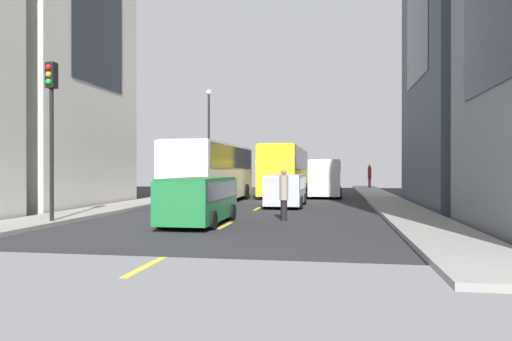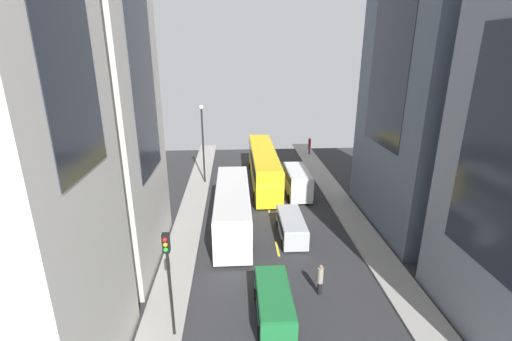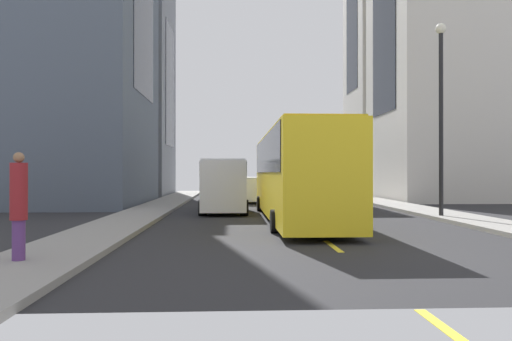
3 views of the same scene
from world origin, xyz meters
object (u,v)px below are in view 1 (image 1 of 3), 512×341
pedestrian_crossing_mid (370,175)px  car_silver_1 (286,188)px  city_bus_white (213,168)px  pedestrian_walking_far (284,193)px  traffic_light_near_corner (51,110)px  streetcar_yellow (287,167)px  delivery_van_white (325,175)px  car_green_0 (199,197)px

pedestrian_crossing_mid → car_silver_1: bearing=133.8°
city_bus_white → car_silver_1: (4.39, -1.70, -1.02)m
pedestrian_walking_far → traffic_light_near_corner: 8.89m
city_bus_white → pedestrian_walking_far: 9.83m
city_bus_white → streetcar_yellow: streetcar_yellow is taller
pedestrian_walking_far → traffic_light_near_corner: traffic_light_near_corner is taller
delivery_van_white → car_green_0: delivery_van_white is taller
streetcar_yellow → pedestrian_walking_far: size_ratio=7.47×
streetcar_yellow → car_green_0: streetcar_yellow is taller
car_green_0 → car_silver_1: 8.69m
delivery_van_white → pedestrian_walking_far: 14.99m
delivery_van_white → city_bus_white: bearing=-133.7°
city_bus_white → traffic_light_near_corner: traffic_light_near_corner is taller
pedestrian_walking_far → pedestrian_crossing_mid: (5.23, 28.60, 0.30)m
streetcar_yellow → delivery_van_white: bearing=-50.5°
city_bus_white → streetcar_yellow: (3.24, 10.16, 0.12)m
car_silver_1 → pedestrian_crossing_mid: (5.83, 21.90, 0.35)m
delivery_van_white → traffic_light_near_corner: 20.07m
city_bus_white → traffic_light_near_corner: 11.72m
pedestrian_walking_far → car_silver_1: bearing=36.8°
streetcar_yellow → traffic_light_near_corner: 22.28m
pedestrian_walking_far → pedestrian_crossing_mid: pedestrian_crossing_mid is taller
city_bus_white → delivery_van_white: city_bus_white is taller
car_green_0 → traffic_light_near_corner: 6.00m
delivery_van_white → car_silver_1: delivery_van_white is taller
car_green_0 → traffic_light_near_corner: bearing=-168.0°
delivery_van_white → car_green_0: size_ratio=1.15×
delivery_van_white → car_silver_1: (-1.84, -8.22, -0.53)m
car_green_0 → city_bus_white: bearing=102.0°
delivery_van_white → car_green_0: bearing=-103.8°
delivery_van_white → car_green_0: 17.12m
streetcar_yellow → car_green_0: 20.31m
streetcar_yellow → pedestrian_crossing_mid: bearing=55.2°
pedestrian_walking_far → car_green_0: bearing=152.4°
city_bus_white → pedestrian_walking_far: size_ratio=5.87×
city_bus_white → streetcar_yellow: bearing=72.3°
traffic_light_near_corner → streetcar_yellow: bearing=74.0°
delivery_van_white → pedestrian_crossing_mid: delivery_van_white is taller
car_green_0 → traffic_light_near_corner: (-5.05, -1.08, 3.06)m
city_bus_white → car_silver_1: bearing=-21.1°
pedestrian_crossing_mid → traffic_light_near_corner: traffic_light_near_corner is taller
delivery_van_white → traffic_light_near_corner: bearing=-117.3°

